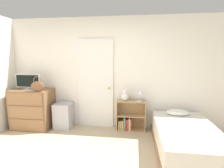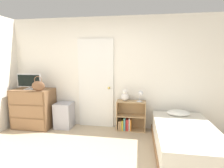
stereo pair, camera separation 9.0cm
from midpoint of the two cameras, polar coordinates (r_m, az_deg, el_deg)
The scene contains 10 objects.
wall_back at distance 4.08m, azimuth -0.98°, elevation 3.43°, with size 10.00×0.06×2.55m.
door_closed at distance 4.11m, azimuth -4.64°, elevation 0.05°, with size 0.84×0.09×2.07m.
dresser at distance 4.56m, azimuth -23.64°, elevation -7.22°, with size 0.89×0.56×0.91m.
tv at distance 4.44m, azimuth -24.97°, elevation 0.79°, with size 0.58×0.16×0.36m.
handbag at distance 4.14m, azimuth -22.36°, elevation -0.55°, with size 0.31×0.10×0.33m.
storage_bin at distance 4.34m, azimuth -14.75°, elevation -9.78°, with size 0.39×0.39×0.59m.
bookshelf at distance 4.08m, azimuth 6.15°, elevation -11.19°, with size 0.65×0.26×0.69m.
teddy_bear at distance 3.93m, azimuth 4.90°, elevation -3.87°, with size 0.17×0.17×0.26m.
desk_lamp at distance 3.87m, azimuth 9.94°, elevation -3.32°, with size 0.14×0.13×0.25m.
bed at distance 3.48m, azimuth 23.52°, elevation -16.22°, with size 1.05×1.82×0.56m.
Camera 2 is at (0.75, -2.01, 1.67)m, focal length 28.00 mm.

